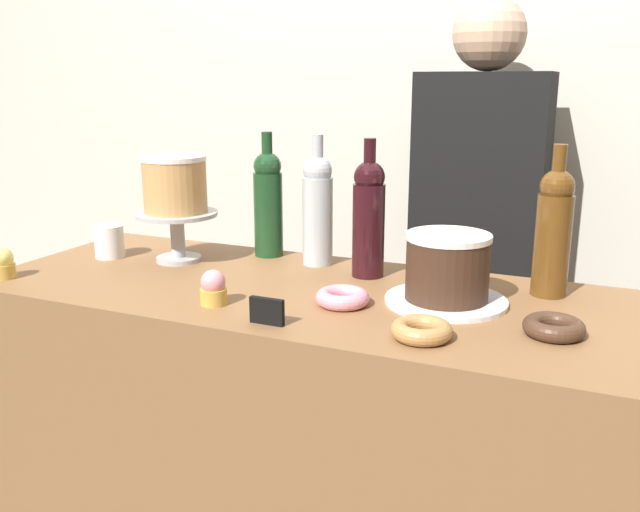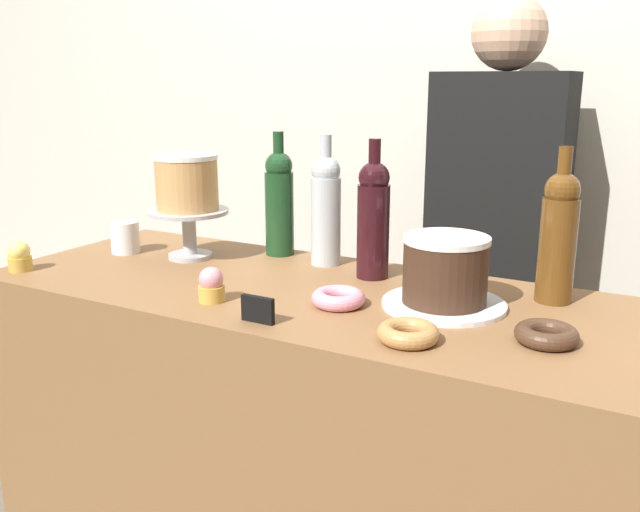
% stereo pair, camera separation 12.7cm
% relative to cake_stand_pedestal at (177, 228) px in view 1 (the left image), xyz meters
% --- Properties ---
extents(back_wall, '(6.00, 0.05, 2.60)m').
position_rel_cake_stand_pedestal_xyz_m(back_wall, '(0.44, 0.78, 0.29)').
color(back_wall, beige).
rests_on(back_wall, ground_plane).
extents(display_counter, '(1.58, 0.59, 0.93)m').
position_rel_cake_stand_pedestal_xyz_m(display_counter, '(0.44, -0.09, -0.55)').
color(display_counter, brown).
rests_on(display_counter, ground_plane).
extents(cake_stand_pedestal, '(0.21, 0.21, 0.13)m').
position_rel_cake_stand_pedestal_xyz_m(cake_stand_pedestal, '(0.00, 0.00, 0.00)').
color(cake_stand_pedestal, '#B2B2B7').
rests_on(cake_stand_pedestal, display_counter).
extents(white_layer_cake, '(0.16, 0.16, 0.14)m').
position_rel_cake_stand_pedestal_xyz_m(white_layer_cake, '(0.00, 0.00, 0.11)').
color(white_layer_cake, tan).
rests_on(white_layer_cake, cake_stand_pedestal).
extents(silver_serving_platter, '(0.26, 0.26, 0.01)m').
position_rel_cake_stand_pedestal_xyz_m(silver_serving_platter, '(0.71, -0.06, -0.08)').
color(silver_serving_platter, white).
rests_on(silver_serving_platter, display_counter).
extents(chocolate_round_cake, '(0.18, 0.18, 0.14)m').
position_rel_cake_stand_pedestal_xyz_m(chocolate_round_cake, '(0.71, -0.06, -0.01)').
color(chocolate_round_cake, '#3D2619').
rests_on(chocolate_round_cake, silver_serving_platter).
extents(wine_bottle_clear, '(0.08, 0.08, 0.33)m').
position_rel_cake_stand_pedestal_xyz_m(wine_bottle_clear, '(0.34, 0.12, 0.06)').
color(wine_bottle_clear, '#B2BCC1').
rests_on(wine_bottle_clear, display_counter).
extents(wine_bottle_amber, '(0.08, 0.08, 0.33)m').
position_rel_cake_stand_pedestal_xyz_m(wine_bottle_amber, '(0.90, 0.09, 0.06)').
color(wine_bottle_amber, '#5B3814').
rests_on(wine_bottle_amber, display_counter).
extents(wine_bottle_green, '(0.08, 0.08, 0.33)m').
position_rel_cake_stand_pedestal_xyz_m(wine_bottle_green, '(0.19, 0.15, 0.06)').
color(wine_bottle_green, '#193D1E').
rests_on(wine_bottle_green, display_counter).
extents(wine_bottle_dark_red, '(0.08, 0.08, 0.33)m').
position_rel_cake_stand_pedestal_xyz_m(wine_bottle_dark_red, '(0.49, 0.07, 0.06)').
color(wine_bottle_dark_red, black).
rests_on(wine_bottle_dark_red, display_counter).
extents(cupcake_strawberry, '(0.06, 0.06, 0.07)m').
position_rel_cake_stand_pedestal_xyz_m(cupcake_strawberry, '(0.27, -0.26, -0.05)').
color(cupcake_strawberry, gold).
rests_on(cupcake_strawberry, display_counter).
extents(cupcake_lemon, '(0.06, 0.06, 0.07)m').
position_rel_cake_stand_pedestal_xyz_m(cupcake_lemon, '(-0.29, -0.30, -0.05)').
color(cupcake_lemon, gold).
rests_on(cupcake_lemon, display_counter).
extents(donut_chocolate, '(0.11, 0.11, 0.03)m').
position_rel_cake_stand_pedestal_xyz_m(donut_chocolate, '(0.94, -0.16, -0.07)').
color(donut_chocolate, '#472D1E').
rests_on(donut_chocolate, display_counter).
extents(donut_maple, '(0.11, 0.11, 0.03)m').
position_rel_cake_stand_pedestal_xyz_m(donut_maple, '(0.72, -0.27, -0.07)').
color(donut_maple, '#B27F47').
rests_on(donut_maple, display_counter).
extents(donut_pink, '(0.11, 0.11, 0.03)m').
position_rel_cake_stand_pedestal_xyz_m(donut_pink, '(0.52, -0.16, -0.07)').
color(donut_pink, pink).
rests_on(donut_pink, display_counter).
extents(price_sign_chalkboard, '(0.07, 0.01, 0.05)m').
position_rel_cake_stand_pedestal_xyz_m(price_sign_chalkboard, '(0.43, -0.32, -0.06)').
color(price_sign_chalkboard, black).
rests_on(price_sign_chalkboard, display_counter).
extents(coffee_cup_ceramic, '(0.08, 0.08, 0.08)m').
position_rel_cake_stand_pedestal_xyz_m(coffee_cup_ceramic, '(-0.19, -0.04, -0.04)').
color(coffee_cup_ceramic, white).
rests_on(coffee_cup_ceramic, display_counter).
extents(barista_figure, '(0.36, 0.22, 1.60)m').
position_rel_cake_stand_pedestal_xyz_m(barista_figure, '(0.66, 0.55, -0.17)').
color(barista_figure, black).
rests_on(barista_figure, ground_plane).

